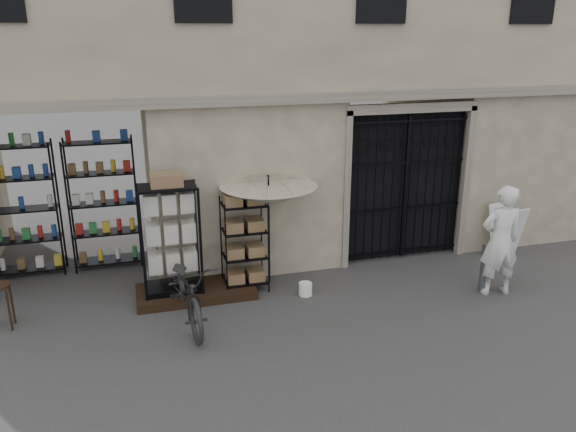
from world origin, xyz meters
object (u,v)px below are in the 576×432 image
object	(u,v)px
market_umbrella	(268,190)
shopkeeper	(494,293)
white_bucket	(305,289)
display_cabinet	(171,245)
steel_bollard	(485,268)
wooden_stool	(2,305)
easel_sign	(506,232)
bicycle	(189,321)
wire_rack	(244,246)

from	to	relation	value
market_umbrella	shopkeeper	xyz separation A→B (m)	(3.66, -1.49, -1.73)
white_bucket	shopkeeper	xyz separation A→B (m)	(3.19, -0.82, -0.11)
display_cabinet	steel_bollard	distance (m)	5.40
wooden_stool	easel_sign	xyz separation A→B (m)	(9.12, 0.34, 0.16)
wooden_stool	easel_sign	size ratio (longest dim) A/B	0.69
market_umbrella	easel_sign	bearing A→B (deg)	-1.79
market_umbrella	white_bucket	world-z (taller)	market_umbrella
display_cabinet	shopkeeper	size ratio (longest dim) A/B	1.02
white_bucket	bicycle	distance (m)	2.08
market_umbrella	easel_sign	xyz separation A→B (m)	(4.81, -0.15, -1.18)
steel_bollard	shopkeeper	bearing A→B (deg)	-43.76
wire_rack	display_cabinet	bearing A→B (deg)	-178.23
white_bucket	wooden_stool	world-z (taller)	wooden_stool
shopkeeper	display_cabinet	bearing A→B (deg)	-8.82
steel_bollard	wire_rack	bearing A→B (deg)	163.03
display_cabinet	market_umbrella	size ratio (longest dim) A/B	0.83
bicycle	shopkeeper	world-z (taller)	bicycle
market_umbrella	white_bucket	xyz separation A→B (m)	(0.47, -0.68, -1.62)
wire_rack	white_bucket	bearing A→B (deg)	-29.08
market_umbrella	wooden_stool	xyz separation A→B (m)	(-4.31, -0.49, -1.35)
white_bucket	steel_bollard	bearing A→B (deg)	-12.69
bicycle	wooden_stool	xyz separation A→B (m)	(-2.74, 0.56, 0.38)
wire_rack	wooden_stool	world-z (taller)	wire_rack
white_bucket	bicycle	world-z (taller)	bicycle
market_umbrella	display_cabinet	bearing A→B (deg)	-174.13
white_bucket	market_umbrella	bearing A→B (deg)	124.81
shopkeeper	easel_sign	bearing A→B (deg)	-125.65
white_bucket	wooden_stool	bearing A→B (deg)	177.81
easel_sign	steel_bollard	bearing A→B (deg)	-147.91
steel_bollard	shopkeeper	xyz separation A→B (m)	(0.14, -0.13, -0.44)
bicycle	wooden_stool	distance (m)	2.82
wire_rack	easel_sign	xyz separation A→B (m)	(5.28, -0.01, -0.27)
wooden_stool	steel_bollard	distance (m)	7.88
display_cabinet	white_bucket	world-z (taller)	display_cabinet
wooden_stool	shopkeeper	bearing A→B (deg)	-7.16
bicycle	wooden_stool	world-z (taller)	bicycle
display_cabinet	wire_rack	xyz separation A→B (m)	(1.24, 0.03, -0.16)
market_umbrella	shopkeeper	bearing A→B (deg)	-22.24
market_umbrella	white_bucket	bearing A→B (deg)	-55.19
bicycle	wire_rack	bearing A→B (deg)	33.71
shopkeeper	steel_bollard	bearing A→B (deg)	-38.79
display_cabinet	white_bucket	distance (m)	2.40
white_bucket	bicycle	xyz separation A→B (m)	(-2.04, -0.37, -0.11)
display_cabinet	easel_sign	bearing A→B (deg)	17.67
market_umbrella	bicycle	world-z (taller)	market_umbrella
easel_sign	wire_rack	bearing A→B (deg)	168.81
white_bucket	shopkeeper	world-z (taller)	shopkeeper
bicycle	shopkeeper	bearing A→B (deg)	-10.64
display_cabinet	wooden_stool	world-z (taller)	display_cabinet
bicycle	wooden_stool	size ratio (longest dim) A/B	2.84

